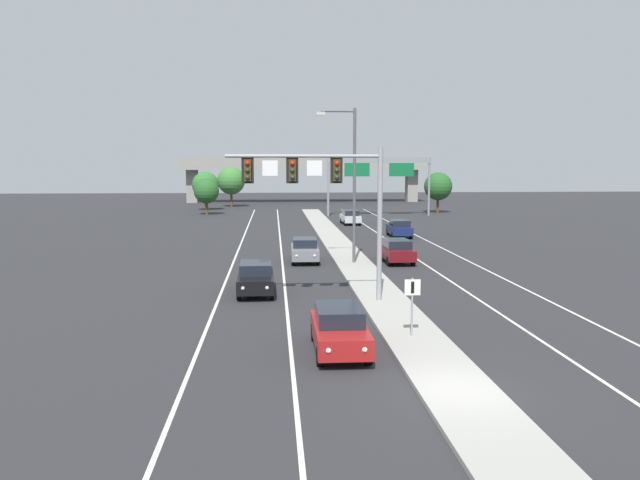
{
  "coord_description": "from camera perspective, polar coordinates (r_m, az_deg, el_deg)",
  "views": [
    {
      "loc": [
        -5.28,
        -17.06,
        6.57
      ],
      "look_at": [
        -3.2,
        10.81,
        3.2
      ],
      "focal_mm": 35.28,
      "sensor_mm": 36.0,
      "label": 1
    }
  ],
  "objects": [
    {
      "name": "lane_stripe_receding_center",
      "position": [
        43.72,
        8.98,
        -1.85
      ],
      "size": [
        0.14,
        100.0,
        0.01
      ],
      "primitive_type": "cube",
      "color": "silver",
      "rests_on": "ground"
    },
    {
      "name": "median_island",
      "position": [
        36.05,
        4.24,
        -3.52
      ],
      "size": [
        2.4,
        110.0,
        0.15
      ],
      "primitive_type": "cube",
      "color": "#9E9B93",
      "rests_on": "ground"
    },
    {
      "name": "tree_far_left_b",
      "position": [
        91.96,
        -10.35,
        4.93
      ],
      "size": [
        3.84,
        3.84,
        5.56
      ],
      "color": "#4C3823",
      "rests_on": "ground"
    },
    {
      "name": "car_oncoming_black",
      "position": [
        32.32,
        -5.85,
        -3.41
      ],
      "size": [
        1.86,
        4.48,
        1.58
      ],
      "color": "black",
      "rests_on": "ground"
    },
    {
      "name": "overhead_signal_mast",
      "position": [
        29.18,
        0.52,
        4.76
      ],
      "size": [
        7.28,
        0.44,
        7.2
      ],
      "color": "gray",
      "rests_on": "median_island"
    },
    {
      "name": "tree_far_left_c",
      "position": [
        83.6,
        -10.27,
        4.4
      ],
      "size": [
        3.31,
        3.31,
        4.79
      ],
      "color": "#4C3823",
      "rests_on": "ground"
    },
    {
      "name": "car_receding_silver",
      "position": [
        69.27,
        2.77,
        2.11
      ],
      "size": [
        1.93,
        4.51,
        1.58
      ],
      "color": "#B7B7BC",
      "rests_on": "ground"
    },
    {
      "name": "highway_sign_gantry",
      "position": [
        80.65,
        5.39,
        6.56
      ],
      "size": [
        13.28,
        0.42,
        7.5
      ],
      "color": "gray",
      "rests_on": "ground"
    },
    {
      "name": "median_sign_post",
      "position": [
        23.89,
        8.37,
        -5.24
      ],
      "size": [
        0.6,
        0.1,
        2.2
      ],
      "color": "gray",
      "rests_on": "median_island"
    },
    {
      "name": "tree_far_right_c",
      "position": [
        87.11,
        10.66,
        4.8
      ],
      "size": [
        3.81,
        3.81,
        5.51
      ],
      "color": "#4C3823",
      "rests_on": "ground"
    },
    {
      "name": "street_lamp_median",
      "position": [
        41.01,
        2.83,
        5.78
      ],
      "size": [
        2.58,
        0.28,
        10.0
      ],
      "color": "#4C4C51",
      "rests_on": "median_island"
    },
    {
      "name": "car_receding_darkred",
      "position": [
        42.54,
        6.91,
        -0.94
      ],
      "size": [
        1.91,
        4.51,
        1.58
      ],
      "color": "#5B0F14",
      "rests_on": "ground"
    },
    {
      "name": "edge_stripe_left",
      "position": [
        42.66,
        -7.88,
        -2.04
      ],
      "size": [
        0.14,
        100.0,
        0.01
      ],
      "primitive_type": "cube",
      "color": "silver",
      "rests_on": "ground"
    },
    {
      "name": "ground_plane",
      "position": [
        19.03,
        12.47,
        -13.49
      ],
      "size": [
        260.0,
        260.0,
        0.0
      ],
      "primitive_type": "plane",
      "color": "#28282B"
    },
    {
      "name": "car_oncoming_red",
      "position": [
        22.32,
        1.77,
        -8.05
      ],
      "size": [
        1.83,
        4.47,
        1.58
      ],
      "color": "maroon",
      "rests_on": "ground"
    },
    {
      "name": "car_oncoming_grey",
      "position": [
        42.61,
        -1.39,
        -0.88
      ],
      "size": [
        1.92,
        4.51,
        1.58
      ],
      "color": "slate",
      "rests_on": "ground"
    },
    {
      "name": "overpass_bridge",
      "position": [
        110.13,
        -1.53,
        6.46
      ],
      "size": [
        42.4,
        6.4,
        7.65
      ],
      "color": "gray",
      "rests_on": "ground"
    },
    {
      "name": "tree_far_left_a",
      "position": [
        98.62,
        -8.06,
        5.34
      ],
      "size": [
        4.28,
        4.28,
        6.19
      ],
      "color": "#4C3823",
      "rests_on": "ground"
    },
    {
      "name": "edge_stripe_right",
      "position": [
        44.59,
        13.12,
        -1.77
      ],
      "size": [
        0.14,
        100.0,
        0.01
      ],
      "primitive_type": "cube",
      "color": "silver",
      "rests_on": "ground"
    },
    {
      "name": "car_receding_navy",
      "position": [
        57.5,
        7.21,
        1.08
      ],
      "size": [
        1.93,
        4.51,
        1.58
      ],
      "color": "#141E4C",
      "rests_on": "ground"
    },
    {
      "name": "lane_stripe_oncoming_center",
      "position": [
        42.57,
        -3.44,
        -2.01
      ],
      "size": [
        0.14,
        100.0,
        0.01
      ],
      "primitive_type": "cube",
      "color": "silver",
      "rests_on": "ground"
    }
  ]
}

